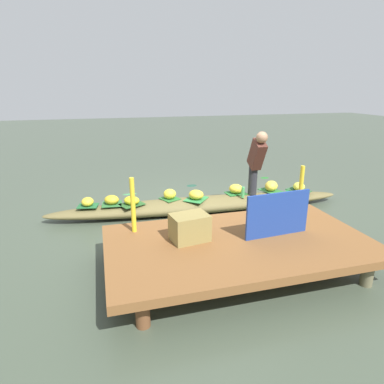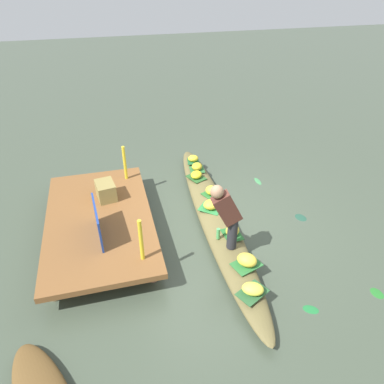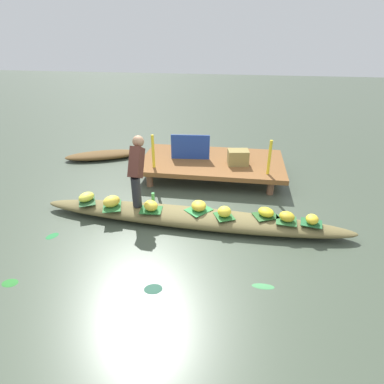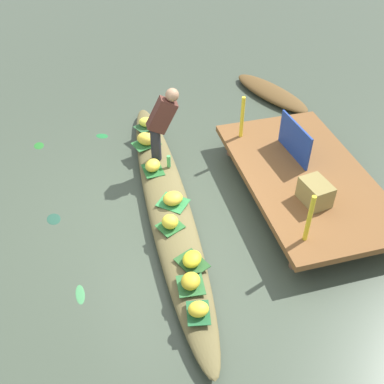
{
  "view_description": "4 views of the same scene",
  "coord_description": "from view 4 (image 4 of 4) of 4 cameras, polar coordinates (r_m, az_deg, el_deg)",
  "views": [
    {
      "loc": [
        1.71,
        5.47,
        2.18
      ],
      "look_at": [
        0.32,
        0.52,
        0.55
      ],
      "focal_mm": 31.18,
      "sensor_mm": 36.0,
      "label": 1
    },
    {
      "loc": [
        -4.98,
        1.74,
        4.15
      ],
      "look_at": [
        0.38,
        0.35,
        0.5
      ],
      "focal_mm": 33.2,
      "sensor_mm": 36.0,
      "label": 2
    },
    {
      "loc": [
        0.7,
        -4.69,
        3.09
      ],
      "look_at": [
        -0.01,
        0.15,
        0.55
      ],
      "focal_mm": 29.89,
      "sensor_mm": 36.0,
      "label": 3
    },
    {
      "loc": [
        4.86,
        -0.94,
        4.66
      ],
      "look_at": [
        0.32,
        0.28,
        0.58
      ],
      "focal_mm": 43.03,
      "sensor_mm": 36.0,
      "label": 4
    }
  ],
  "objects": [
    {
      "name": "produce_crate",
      "position": [
        6.47,
        15.04,
        -0.04
      ],
      "size": [
        0.48,
        0.39,
        0.33
      ],
      "primitive_type": "cube",
      "rotation": [
        0.0,
        0.0,
        0.16
      ],
      "color": "olive",
      "rests_on": "dock_platform"
    },
    {
      "name": "banana_bunch_1",
      "position": [
        5.26,
        0.8,
        -14.31
      ],
      "size": [
        0.22,
        0.25,
        0.15
      ],
      "primitive_type": "ellipsoid",
      "rotation": [
        0.0,
        0.0,
        1.49
      ],
      "color": "yellow",
      "rests_on": "vendor_boat"
    },
    {
      "name": "banana_bunch_6",
      "position": [
        5.49,
        -0.17,
        -10.98
      ],
      "size": [
        0.33,
        0.33,
        0.15
      ],
      "primitive_type": "ellipsoid",
      "rotation": [
        0.0,
        0.0,
        4.12
      ],
      "color": "gold",
      "rests_on": "vendor_boat"
    },
    {
      "name": "drifting_plant_2",
      "position": [
        5.95,
        -13.7,
        -12.22
      ],
      "size": [
        0.3,
        0.11,
        0.01
      ],
      "primitive_type": "ellipsoid",
      "rotation": [
        0.0,
        0.0,
        0.01
      ],
      "color": "#3E864C",
      "rests_on": "ground"
    },
    {
      "name": "dock_platform",
      "position": [
        7.06,
        13.89,
        1.81
      ],
      "size": [
        3.2,
        1.8,
        0.4
      ],
      "color": "brown",
      "rests_on": "ground"
    },
    {
      "name": "leaf_mat_3",
      "position": [
        8.17,
        -5.53,
        8.16
      ],
      "size": [
        0.45,
        0.51,
        0.01
      ],
      "primitive_type": "cube",
      "rotation": [
        0.0,
        0.0,
        2.03
      ],
      "color": "#2A5930",
      "rests_on": "vendor_boat"
    },
    {
      "name": "drifting_plant_1",
      "position": [
        6.96,
        -16.78,
        -3.22
      ],
      "size": [
        0.28,
        0.24,
        0.01
      ],
      "primitive_type": "ellipsoid",
      "rotation": [
        0.0,
        0.0,
        0.23
      ],
      "color": "#224B39",
      "rests_on": "ground"
    },
    {
      "name": "vendor_person",
      "position": [
        7.0,
        -3.77,
        8.79
      ],
      "size": [
        0.21,
        0.51,
        1.2
      ],
      "color": "#28282D",
      "rests_on": "vendor_boat"
    },
    {
      "name": "banana_bunch_7",
      "position": [
        5.71,
        0.0,
        -8.31
      ],
      "size": [
        0.36,
        0.35,
        0.14
      ],
      "primitive_type": "ellipsoid",
      "rotation": [
        0.0,
        0.0,
        5.6
      ],
      "color": "yellow",
      "rests_on": "vendor_boat"
    },
    {
      "name": "drifting_plant_3",
      "position": [
        8.49,
        -11.09,
        6.84
      ],
      "size": [
        0.24,
        0.27,
        0.01
      ],
      "primitive_type": "ellipsoid",
      "rotation": [
        0.0,
        0.0,
        1.03
      ],
      "color": "#207235",
      "rests_on": "ground"
    },
    {
      "name": "leaf_mat_1",
      "position": [
        5.32,
        0.79,
        -14.75
      ],
      "size": [
        0.37,
        0.32,
        0.01
      ],
      "primitive_type": "cube",
      "rotation": [
        0.0,
        0.0,
        2.95
      ],
      "color": "#216032",
      "rests_on": "vendor_boat"
    },
    {
      "name": "canal_water",
      "position": [
        6.8,
        -2.98,
        -2.4
      ],
      "size": [
        40.0,
        40.0,
        0.0
      ],
      "primitive_type": "plane",
      "color": "#404B3C",
      "rests_on": "ground"
    },
    {
      "name": "banana_bunch_3",
      "position": [
        8.13,
        -5.56,
        8.62
      ],
      "size": [
        0.33,
        0.37,
        0.15
      ],
      "primitive_type": "ellipsoid",
      "rotation": [
        0.0,
        0.0,
        4.27
      ],
      "color": "#E7E347",
      "rests_on": "vendor_boat"
    },
    {
      "name": "banana_bunch_2",
      "position": [
        6.14,
        -2.75,
        -3.69
      ],
      "size": [
        0.28,
        0.28,
        0.18
      ],
      "primitive_type": "ellipsoid",
      "rotation": [
        0.0,
        0.0,
        0.33
      ],
      "color": "yellow",
      "rests_on": "vendor_boat"
    },
    {
      "name": "railing_post_west",
      "position": [
        7.47,
        6.24,
        9.2
      ],
      "size": [
        0.06,
        0.06,
        0.72
      ],
      "primitive_type": "cylinder",
      "color": "yellow",
      "rests_on": "dock_platform"
    },
    {
      "name": "railing_post_east",
      "position": [
        5.77,
        14.34,
        -3.22
      ],
      "size": [
        0.06,
        0.06,
        0.72
      ],
      "primitive_type": "cylinder",
      "color": "yellow",
      "rests_on": "dock_platform"
    },
    {
      "name": "banana_bunch_0",
      "position": [
        7.66,
        -5.75,
        6.57
      ],
      "size": [
        0.38,
        0.39,
        0.19
      ],
      "primitive_type": "ellipsoid",
      "rotation": [
        0.0,
        0.0,
        4.0
      ],
      "color": "yellow",
      "rests_on": "vendor_boat"
    },
    {
      "name": "leaf_mat_0",
      "position": [
        7.72,
        -5.7,
        5.98
      ],
      "size": [
        0.42,
        0.5,
        0.01
      ],
      "primitive_type": "cube",
      "rotation": [
        0.0,
        0.0,
        1.89
      ],
      "color": "#2C6F34",
      "rests_on": "vendor_boat"
    },
    {
      "name": "banana_bunch_4",
      "position": [
        7.09,
        -4.9,
        3.31
      ],
      "size": [
        0.35,
        0.34,
        0.18
      ],
      "primitive_type": "ellipsoid",
      "rotation": [
        0.0,
        0.0,
        2.47
      ],
      "color": "yellow",
      "rests_on": "vendor_boat"
    },
    {
      "name": "leaf_mat_2",
      "position": [
        6.2,
        -2.72,
        -4.27
      ],
      "size": [
        0.39,
        0.41,
        0.01
      ],
      "primitive_type": "cube",
      "rotation": [
        0.0,
        0.0,
        2.0
      ],
      "color": "#29692E",
      "rests_on": "vendor_boat"
    },
    {
      "name": "drifting_plant_0",
      "position": [
        8.52,
        -18.45,
        5.48
      ],
      "size": [
        0.24,
        0.19,
        0.01
      ],
      "primitive_type": "ellipsoid",
      "rotation": [
        0.0,
        0.0,
        0.1
      ],
      "color": "#256F27",
      "rests_on": "ground"
    },
    {
      "name": "vendor_boat",
      "position": [
        6.71,
        -3.02,
        -1.6
      ],
      "size": [
        5.48,
        0.87,
        0.26
      ],
      "primitive_type": "ellipsoid",
      "rotation": [
        0.0,
        0.0,
        -0.05
      ],
      "color": "brown",
      "rests_on": "ground"
    },
    {
      "name": "leaf_mat_5",
      "position": [
        6.54,
        -2.37,
        -1.33
      ],
      "size": [
        0.51,
        0.52,
        0.01
      ],
      "primitive_type": "cube",
      "rotation": [
        0.0,
        0.0,
        0.86
      ],
      "color": "#2F8340",
      "rests_on": "vendor_boat"
    },
    {
      "name": "leaf_mat_6",
      "position": [
        5.55,
        -0.16,
        -11.46
      ],
      "size": [
        0.35,
        0.34,
        0.01
      ],
      "primitive_type": "cube",
      "rotation": [
        0.0,
        0.0,
        1.48
      ],
      "color": "#2C6832",
      "rests_on": "vendor_boat"
    },
    {
      "name": "banana_bunch_5",
      "position": [
        6.49,
        -2.39,
        -0.8
      ],
      "size": [
        0.32,
        0.34,
        0.17
      ],
      "primitive_type": "ellipsoid",
      "rotation": [
        0.0,
        0.0,
        4.98
      ],
      "color": "gold",
      "rests_on": "vendor_boat"
    },
    {
      "name": "moored_boat",
      "position": [
        9.63,
        9.81,
        12.02
      ],
      "size": [
        1.99,
        1.23,
        0.18
      ],
      "primitive_type": "ellipsoid",
      "rotation": [
        0.0,
        0.0,
        0.38
      ],
      "color": "brown",
      "rests_on": "ground"
    },
    {
      "name": "water_bottle",
      "position": [
        7.14,
        -2.9,
        3.82
      ],
      "size": [
        0.06,
        0.06,
        0.2
      ],
      "primitive_type": "cylinder",
      "color": "#50AF5C",
      "rests_on": "vendor_boat"
    },
    {
      "name": "leaf_mat_7",
      "position": [
        5.76,
        0.0,
        -8.76
      ],
      "size": [
        0.47,
        0.43,
        0.01
      ],
      "primitive_type": "cube",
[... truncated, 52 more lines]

